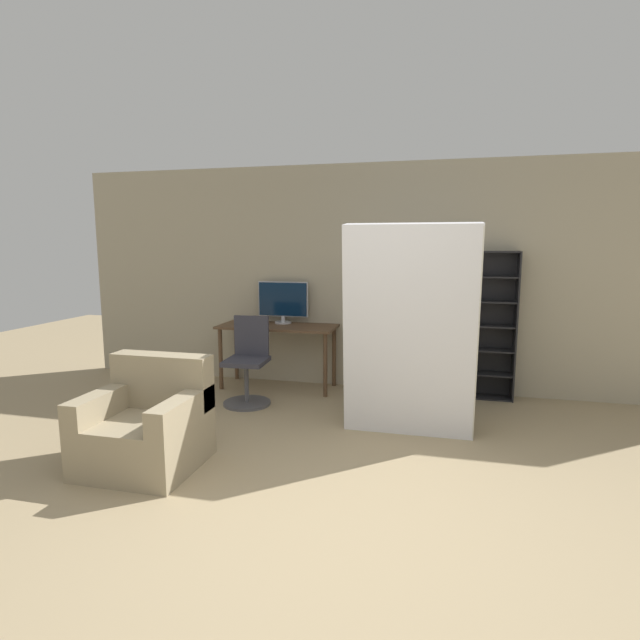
{
  "coord_description": "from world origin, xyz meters",
  "views": [
    {
      "loc": [
        0.63,
        -2.65,
        1.75
      ],
      "look_at": [
        -0.47,
        1.83,
        1.05
      ],
      "focal_mm": 28.0,
      "sensor_mm": 36.0,
      "label": 1
    }
  ],
  "objects_px": {
    "monitor": "(283,301)",
    "mattress_far": "(412,327)",
    "bookshelf": "(466,325)",
    "office_chair": "(248,368)",
    "armchair": "(148,426)",
    "mattress_near": "(410,331)"
  },
  "relations": [
    {
      "from": "armchair",
      "to": "office_chair",
      "type": "bearing_deg",
      "value": 83.47
    },
    {
      "from": "bookshelf",
      "to": "armchair",
      "type": "distance_m",
      "value": 3.6
    },
    {
      "from": "monitor",
      "to": "armchair",
      "type": "bearing_deg",
      "value": -97.52
    },
    {
      "from": "monitor",
      "to": "office_chair",
      "type": "distance_m",
      "value": 1.08
    },
    {
      "from": "monitor",
      "to": "mattress_far",
      "type": "xyz_separation_m",
      "value": [
        1.65,
        -1.08,
        -0.09
      ]
    },
    {
      "from": "bookshelf",
      "to": "monitor",
      "type": "bearing_deg",
      "value": -179.4
    },
    {
      "from": "bookshelf",
      "to": "armchair",
      "type": "height_order",
      "value": "bookshelf"
    },
    {
      "from": "office_chair",
      "to": "mattress_far",
      "type": "distance_m",
      "value": 1.89
    },
    {
      "from": "monitor",
      "to": "bookshelf",
      "type": "height_order",
      "value": "bookshelf"
    },
    {
      "from": "bookshelf",
      "to": "mattress_far",
      "type": "distance_m",
      "value": 1.24
    },
    {
      "from": "monitor",
      "to": "mattress_far",
      "type": "bearing_deg",
      "value": -33.28
    },
    {
      "from": "office_chair",
      "to": "mattress_far",
      "type": "height_order",
      "value": "mattress_far"
    },
    {
      "from": "mattress_near",
      "to": "mattress_far",
      "type": "bearing_deg",
      "value": 90.0
    },
    {
      "from": "bookshelf",
      "to": "armchair",
      "type": "relative_size",
      "value": 1.98
    },
    {
      "from": "office_chair",
      "to": "armchair",
      "type": "relative_size",
      "value": 1.13
    },
    {
      "from": "bookshelf",
      "to": "mattress_far",
      "type": "relative_size",
      "value": 0.87
    },
    {
      "from": "office_chair",
      "to": "mattress_near",
      "type": "xyz_separation_m",
      "value": [
        1.79,
        -0.5,
        0.57
      ]
    },
    {
      "from": "bookshelf",
      "to": "armchair",
      "type": "xyz_separation_m",
      "value": [
        -2.52,
        -2.52,
        -0.52
      ]
    },
    {
      "from": "office_chair",
      "to": "mattress_near",
      "type": "bearing_deg",
      "value": -15.52
    },
    {
      "from": "office_chair",
      "to": "mattress_near",
      "type": "distance_m",
      "value": 1.94
    },
    {
      "from": "monitor",
      "to": "bookshelf",
      "type": "relative_size",
      "value": 0.38
    },
    {
      "from": "armchair",
      "to": "mattress_near",
      "type": "bearing_deg",
      "value": 30.31
    }
  ]
}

